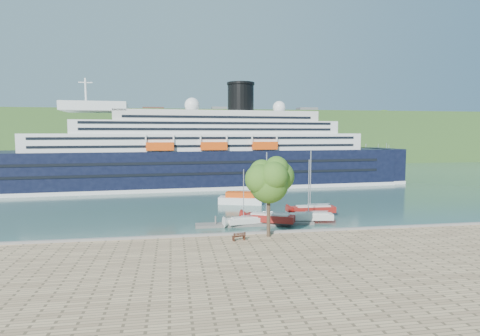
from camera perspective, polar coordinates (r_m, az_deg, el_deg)
name	(u,v)px	position (r m, az deg, el deg)	size (l,w,h in m)	color
ground	(267,241)	(52.71, 3.82, -10.26)	(400.00, 400.00, 0.00)	#2A4B46
far_hillside	(197,137)	(194.83, -6.09, 4.42)	(400.00, 50.00, 24.00)	#355622
quay_coping	(267,232)	(52.23, 3.88, -9.10)	(220.00, 0.50, 0.30)	slate
cruise_ship	(192,134)	(103.32, -6.79, 4.77)	(120.44, 17.54, 27.05)	black
park_bench	(239,236)	(48.72, -0.19, -9.65)	(1.67, 0.69, 1.07)	#432013
promenade_tree	(269,193)	(49.74, 4.10, -3.63)	(6.53, 6.53, 10.82)	#34691B
floating_pontoon	(255,224)	(61.04, 2.15, -7.94)	(17.92, 2.19, 0.40)	slate
sailboat_white_near	(246,199)	(59.77, 0.91, -4.43)	(6.31, 1.75, 8.15)	silver
sailboat_red	(270,191)	(60.28, 4.31, -3.22)	(8.14, 2.26, 10.51)	maroon
sailboat_white_far	(312,193)	(62.85, 10.19, -3.49)	(7.24, 2.01, 9.35)	silver
tender_launch	(241,198)	(78.69, 0.09, -4.27)	(8.58, 2.94, 2.37)	#E4470D
sailboat_extra	(314,185)	(67.97, 10.43, -2.39)	(8.09, 2.25, 10.44)	maroon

